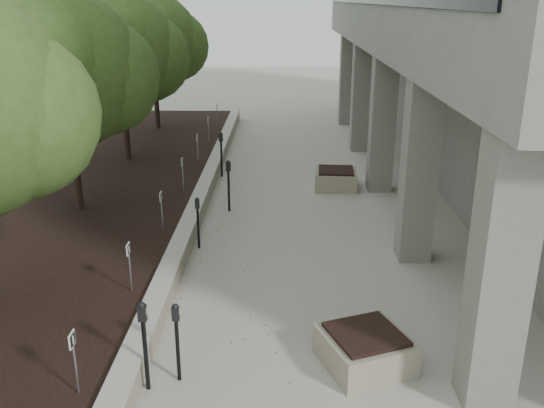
# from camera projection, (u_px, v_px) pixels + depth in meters

# --- Properties ---
(retaining_wall) EXTENTS (0.39, 26.00, 0.50)m
(retaining_wall) POSITION_uv_depth(u_px,v_px,m) (200.00, 202.00, 16.17)
(retaining_wall) COLOR #9F937E
(retaining_wall) RESTS_ON ground
(planting_bed) EXTENTS (7.00, 26.00, 0.40)m
(planting_bed) POSITION_uv_depth(u_px,v_px,m) (68.00, 203.00, 16.25)
(planting_bed) COLOR black
(planting_bed) RESTS_ON ground
(crabapple_tree_3) EXTENTS (4.60, 4.00, 5.44)m
(crabapple_tree_3) POSITION_uv_depth(u_px,v_px,m) (68.00, 104.00, 14.32)
(crabapple_tree_3) COLOR #324F1E
(crabapple_tree_3) RESTS_ON planting_bed
(crabapple_tree_4) EXTENTS (4.60, 4.00, 5.44)m
(crabapple_tree_4) POSITION_uv_depth(u_px,v_px,m) (122.00, 77.00, 19.04)
(crabapple_tree_4) COLOR #324F1E
(crabapple_tree_4) RESTS_ON planting_bed
(crabapple_tree_5) EXTENTS (4.60, 4.00, 5.44)m
(crabapple_tree_5) POSITION_uv_depth(u_px,v_px,m) (154.00, 62.00, 23.75)
(crabapple_tree_5) COLOR #324F1E
(crabapple_tree_5) RESTS_ON planting_bed
(parking_sign_2) EXTENTS (0.04, 0.22, 0.96)m
(parking_sign_2) POSITION_uv_depth(u_px,v_px,m) (75.00, 363.00, 7.95)
(parking_sign_2) COLOR black
(parking_sign_2) RESTS_ON planting_bed
(parking_sign_3) EXTENTS (0.04, 0.22, 0.96)m
(parking_sign_3) POSITION_uv_depth(u_px,v_px,m) (130.00, 267.00, 10.78)
(parking_sign_3) COLOR black
(parking_sign_3) RESTS_ON planting_bed
(parking_sign_4) EXTENTS (0.04, 0.22, 0.96)m
(parking_sign_4) POSITION_uv_depth(u_px,v_px,m) (162.00, 211.00, 13.61)
(parking_sign_4) COLOR black
(parking_sign_4) RESTS_ON planting_bed
(parking_sign_5) EXTENTS (0.04, 0.22, 0.96)m
(parking_sign_5) POSITION_uv_depth(u_px,v_px,m) (183.00, 175.00, 16.44)
(parking_sign_5) COLOR black
(parking_sign_5) RESTS_ON planting_bed
(parking_sign_6) EXTENTS (0.04, 0.22, 0.96)m
(parking_sign_6) POSITION_uv_depth(u_px,v_px,m) (198.00, 149.00, 19.27)
(parking_sign_6) COLOR black
(parking_sign_6) RESTS_ON planting_bed
(parking_sign_7) EXTENTS (0.04, 0.22, 0.96)m
(parking_sign_7) POSITION_uv_depth(u_px,v_px,m) (209.00, 129.00, 22.10)
(parking_sign_7) COLOR black
(parking_sign_7) RESTS_ON planting_bed
(parking_sign_8) EXTENTS (0.04, 0.22, 0.96)m
(parking_sign_8) POSITION_uv_depth(u_px,v_px,m) (217.00, 114.00, 24.92)
(parking_sign_8) COLOR black
(parking_sign_8) RESTS_ON planting_bed
(parking_meter_1) EXTENTS (0.15, 0.10, 1.47)m
(parking_meter_1) POSITION_uv_depth(u_px,v_px,m) (145.00, 346.00, 8.59)
(parking_meter_1) COLOR black
(parking_meter_1) RESTS_ON ground
(parking_meter_2) EXTENTS (0.13, 0.10, 1.32)m
(parking_meter_2) POSITION_uv_depth(u_px,v_px,m) (177.00, 343.00, 8.82)
(parking_meter_2) COLOR black
(parking_meter_2) RESTS_ON ground
(parking_meter_3) EXTENTS (0.14, 0.11, 1.26)m
(parking_meter_3) POSITION_uv_depth(u_px,v_px,m) (198.00, 223.00, 13.59)
(parking_meter_3) COLOR black
(parking_meter_3) RESTS_ON ground
(parking_meter_4) EXTENTS (0.17, 0.15, 1.45)m
(parking_meter_4) POSITION_uv_depth(u_px,v_px,m) (229.00, 186.00, 15.95)
(parking_meter_4) COLOR black
(parking_meter_4) RESTS_ON ground
(parking_meter_5) EXTENTS (0.17, 0.13, 1.49)m
(parking_meter_5) POSITION_uv_depth(u_px,v_px,m) (221.00, 154.00, 19.09)
(parking_meter_5) COLOR black
(parking_meter_5) RESTS_ON ground
(planter_front) EXTENTS (1.64, 1.64, 0.59)m
(planter_front) POSITION_uv_depth(u_px,v_px,m) (365.00, 348.00, 9.32)
(planter_front) COLOR #9F937E
(planter_front) RESTS_ON ground
(planter_back) EXTENTS (1.34, 1.34, 0.59)m
(planter_back) POSITION_uv_depth(u_px,v_px,m) (336.00, 178.00, 18.09)
(planter_back) COLOR #9F937E
(planter_back) RESTS_ON ground
(berry_scatter) EXTENTS (3.30, 14.10, 0.02)m
(berry_scatter) POSITION_uv_depth(u_px,v_px,m) (256.00, 275.00, 12.44)
(berry_scatter) COLOR maroon
(berry_scatter) RESTS_ON ground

